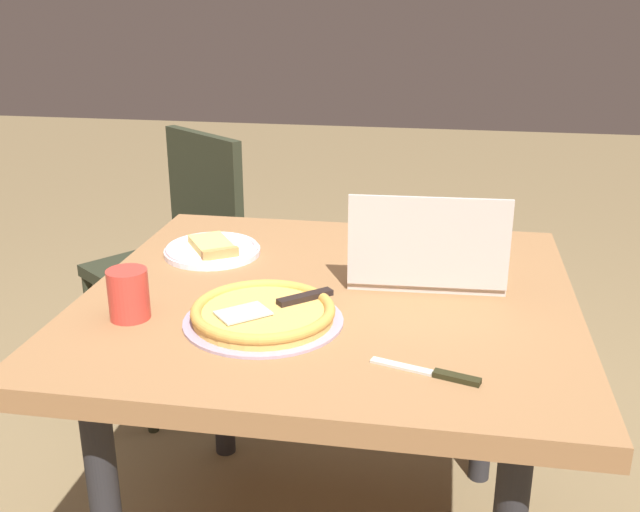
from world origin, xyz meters
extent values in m
cube|color=olive|center=(0.00, 0.00, 0.70)|extent=(1.07, 1.02, 0.05)
cylinder|color=#262528|center=(-0.39, 0.39, 0.34)|extent=(0.06, 0.06, 0.68)
cylinder|color=#262528|center=(0.39, 0.39, 0.34)|extent=(0.06, 0.06, 0.68)
cube|color=beige|center=(0.20, 0.15, 0.73)|extent=(0.36, 0.25, 0.02)
cube|color=black|center=(0.20, 0.15, 0.74)|extent=(0.31, 0.16, 0.00)
cube|color=beige|center=(0.21, 0.02, 0.84)|extent=(0.35, 0.02, 0.20)
cube|color=silver|center=(0.21, 0.03, 0.84)|extent=(0.31, 0.02, 0.18)
cylinder|color=white|center=(-0.33, 0.19, 0.73)|extent=(0.24, 0.24, 0.01)
torus|color=white|center=(-0.33, 0.19, 0.74)|extent=(0.23, 0.23, 0.01)
cube|color=#E8C966|center=(-0.33, 0.19, 0.75)|extent=(0.15, 0.17, 0.02)
cube|color=#C38848|center=(-0.29, 0.13, 0.75)|extent=(0.09, 0.07, 0.03)
cylinder|color=#A791A8|center=(-0.11, -0.18, 0.73)|extent=(0.32, 0.32, 0.01)
cylinder|color=#E6AF53|center=(-0.11, -0.18, 0.74)|extent=(0.28, 0.28, 0.02)
torus|color=gold|center=(-0.11, -0.18, 0.75)|extent=(0.29, 0.29, 0.02)
cube|color=#AFBEB9|center=(-0.14, -0.21, 0.76)|extent=(0.12, 0.12, 0.00)
cube|color=black|center=(-0.03, -0.11, 0.76)|extent=(0.11, 0.10, 0.01)
cube|color=beige|center=(0.20, -0.33, 0.73)|extent=(0.15, 0.06, 0.00)
cube|color=black|center=(0.28, -0.35, 0.73)|extent=(0.09, 0.04, 0.01)
cylinder|color=red|center=(-0.38, -0.20, 0.78)|extent=(0.08, 0.08, 0.10)
cylinder|color=#3B2E0D|center=(-0.38, -0.20, 0.81)|extent=(0.07, 0.07, 0.01)
cube|color=#292D1E|center=(-0.68, 0.71, 0.45)|extent=(0.58, 0.58, 0.04)
cube|color=#292D1E|center=(-0.57, 0.86, 0.69)|extent=(0.33, 0.27, 0.43)
cylinder|color=#292D1E|center=(-0.94, 0.68, 0.22)|extent=(0.03, 0.03, 0.43)
cylinder|color=#292D1E|center=(-0.65, 0.45, 0.22)|extent=(0.03, 0.03, 0.43)
cylinder|color=#292D1E|center=(-0.72, 0.97, 0.22)|extent=(0.03, 0.03, 0.43)
cylinder|color=#292D1E|center=(-0.42, 0.75, 0.22)|extent=(0.03, 0.03, 0.43)
camera|label=1|loc=(0.24, -1.51, 1.37)|focal=41.85mm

